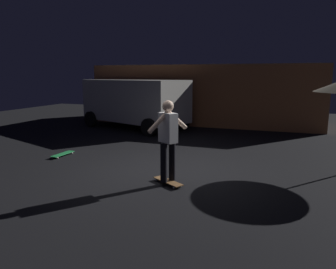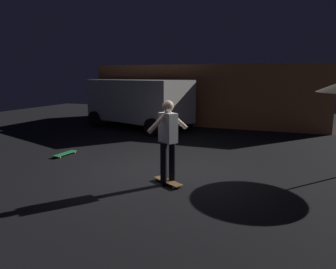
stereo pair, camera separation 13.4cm
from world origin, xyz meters
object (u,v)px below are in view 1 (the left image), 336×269
(parked_van, at_px, (135,101))
(skateboard_ridden, at_px, (168,182))
(skateboard_spare, at_px, (63,154))
(skater, at_px, (168,135))

(parked_van, xyz_separation_m, skateboard_ridden, (3.82, -6.26, -1.11))
(skateboard_spare, xyz_separation_m, skater, (3.58, -1.17, 0.98))
(skateboard_spare, bearing_deg, skater, -18.15)
(skateboard_spare, bearing_deg, parked_van, 92.69)
(skater, bearing_deg, parked_van, 121.38)
(skateboard_ridden, height_order, skater, skater)
(parked_van, height_order, skateboard_spare, parked_van)
(skateboard_ridden, xyz_separation_m, skater, (-0.00, -0.00, 0.98))
(parked_van, xyz_separation_m, skater, (3.82, -6.26, -0.12))
(skateboard_spare, bearing_deg, skateboard_ridden, -18.15)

